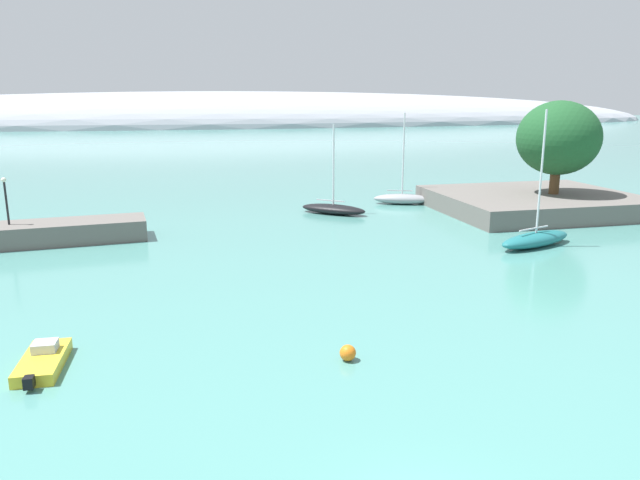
% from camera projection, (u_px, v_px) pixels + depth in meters
% --- Properties ---
extents(shore_outcrop, '(18.32, 15.57, 1.77)m').
position_uv_depth(shore_outcrop, '(534.00, 202.00, 58.64)').
color(shore_outcrop, '#66605B').
rests_on(shore_outcrop, ground).
extents(tree_clump_shore, '(7.73, 7.73, 8.82)m').
position_uv_depth(tree_clump_shore, '(558.00, 138.00, 56.78)').
color(tree_clump_shore, brown).
rests_on(tree_clump_shore, shore_outcrop).
extents(distant_ridge, '(384.37, 85.44, 26.02)m').
position_uv_depth(distant_ridge, '(235.00, 124.00, 245.96)').
color(distant_ridge, '#999EA8').
rests_on(distant_ridge, ground).
extents(sailboat_grey_near_shore, '(6.18, 3.88, 9.34)m').
position_uv_depth(sailboat_grey_near_shore, '(402.00, 198.00, 62.56)').
color(sailboat_grey_near_shore, gray).
rests_on(sailboat_grey_near_shore, water).
extents(sailboat_black_mid_mooring, '(6.37, 5.88, 8.45)m').
position_uv_depth(sailboat_black_mid_mooring, '(333.00, 208.00, 57.34)').
color(sailboat_black_mid_mooring, black).
rests_on(sailboat_black_mid_mooring, water).
extents(sailboat_teal_outer_mooring, '(7.41, 4.24, 10.05)m').
position_uv_depth(sailboat_teal_outer_mooring, '(536.00, 239.00, 44.79)').
color(sailboat_teal_outer_mooring, '#1E6B70').
rests_on(sailboat_teal_outer_mooring, water).
extents(motorboat_yellow_alongside_breakwater, '(1.76, 4.25, 0.91)m').
position_uv_depth(motorboat_yellow_alongside_breakwater, '(43.00, 361.00, 24.80)').
color(motorboat_yellow_alongside_breakwater, yellow).
rests_on(motorboat_yellow_alongside_breakwater, water).
extents(mooring_buoy_orange, '(0.70, 0.70, 0.70)m').
position_uv_depth(mooring_buoy_orange, '(348.00, 353.00, 25.45)').
color(mooring_buoy_orange, orange).
rests_on(mooring_buoy_orange, water).
extents(harbor_lamp_post, '(0.36, 0.36, 3.54)m').
position_uv_depth(harbor_lamp_post, '(6.00, 195.00, 44.32)').
color(harbor_lamp_post, black).
rests_on(harbor_lamp_post, breakwater_rocks).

